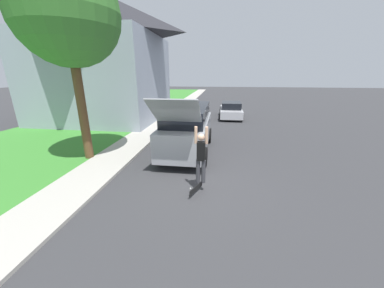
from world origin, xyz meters
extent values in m
plane|color=#333335|center=(0.00, 0.00, 0.00)|extent=(120.00, 120.00, 0.00)
cube|color=#387F2D|center=(-8.00, 6.00, 0.04)|extent=(10.00, 80.00, 0.08)
cube|color=#ADA89E|center=(-3.60, 6.00, 0.05)|extent=(1.80, 80.00, 0.10)
cube|color=#99A3B2|center=(-8.27, 9.93, 3.25)|extent=(8.67, 8.32, 6.34)
pyramid|color=#28282D|center=(-8.27, 9.93, 7.88)|extent=(9.47, 9.12, 2.93)
cylinder|color=brown|center=(-4.64, 1.42, 2.37)|extent=(0.36, 0.36, 4.58)
sphere|color=#38752D|center=(-4.64, 1.42, 5.71)|extent=(3.82, 3.82, 3.82)
cube|color=gray|center=(-0.47, 2.97, 0.93)|extent=(1.93, 5.19, 1.16)
cube|color=black|center=(-0.47, 3.10, 1.85)|extent=(1.78, 4.05, 0.68)
cylinder|color=black|center=(-1.40, 4.57, 0.40)|extent=(0.24, 0.79, 0.79)
cylinder|color=black|center=(0.46, 4.57, 0.40)|extent=(0.24, 0.79, 0.79)
cylinder|color=black|center=(-1.40, 1.36, 0.40)|extent=(0.24, 0.79, 0.79)
cylinder|color=black|center=(0.46, 1.36, 0.40)|extent=(0.24, 0.79, 0.79)
cube|color=gray|center=(-0.47, 0.32, 2.40)|extent=(1.70, 1.38, 0.99)
cube|color=#B7B7BC|center=(1.92, 11.95, 0.50)|extent=(1.79, 4.16, 0.61)
cube|color=black|center=(1.92, 11.85, 1.07)|extent=(1.57, 2.16, 0.53)
cylinder|color=black|center=(1.05, 13.20, 0.34)|extent=(0.20, 0.68, 0.68)
cylinder|color=black|center=(2.78, 13.20, 0.34)|extent=(0.20, 0.68, 0.68)
cylinder|color=black|center=(1.05, 10.70, 0.34)|extent=(0.20, 0.68, 0.68)
cylinder|color=black|center=(2.78, 10.70, 0.34)|extent=(0.20, 0.68, 0.68)
cylinder|color=#38383D|center=(0.43, -0.64, 0.68)|extent=(0.13, 0.13, 0.77)
cylinder|color=#38383D|center=(0.60, -0.64, 0.68)|extent=(0.13, 0.13, 0.77)
cube|color=black|center=(0.51, -0.64, 1.36)|extent=(0.25, 0.20, 0.59)
sphere|color=tan|center=(0.51, -0.64, 1.80)|extent=(0.21, 0.21, 0.21)
cylinder|color=tan|center=(0.35, -0.64, 1.87)|extent=(0.09, 0.09, 0.52)
cylinder|color=tan|center=(0.67, -0.64, 1.87)|extent=(0.09, 0.09, 0.52)
cube|color=black|center=(0.39, -0.85, 0.19)|extent=(0.33, 0.78, 0.21)
cylinder|color=silver|center=(0.43, -0.59, 0.28)|extent=(0.03, 0.06, 0.06)
cylinder|color=silver|center=(0.42, -0.59, 0.10)|extent=(0.03, 0.06, 0.06)
cylinder|color=silver|center=(0.24, -1.07, 0.29)|extent=(0.03, 0.06, 0.06)
cylinder|color=silver|center=(0.23, -1.07, 0.11)|extent=(0.03, 0.06, 0.06)
camera|label=1|loc=(1.06, -6.75, 3.59)|focal=20.00mm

